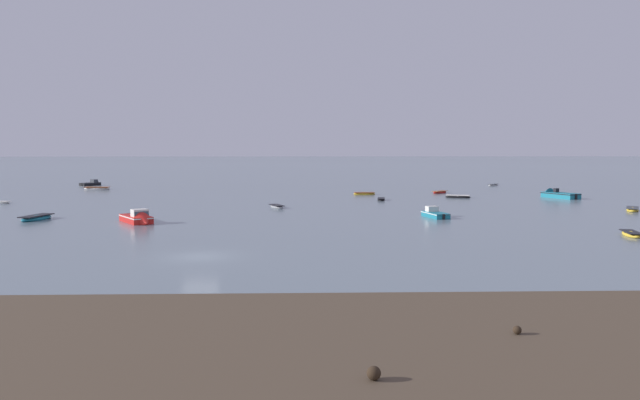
# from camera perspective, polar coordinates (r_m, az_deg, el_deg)

# --- Properties ---
(ground_plane) EXTENTS (800.00, 800.00, 0.00)m
(ground_plane) POSITION_cam_1_polar(r_m,az_deg,el_deg) (44.94, -11.05, -5.17)
(ground_plane) COLOR slate
(tidal_rock_left) EXTENTS (0.48, 0.48, 0.48)m
(tidal_rock_left) POSITION_cam_1_polar(r_m,az_deg,el_deg) (21.32, 5.00, -15.67)
(tidal_rock_left) COLOR #2D2116
(tidal_rock_left) RESTS_ON mudflat_shore
(seaweed_clump) EXTENTS (0.36, 0.36, 0.36)m
(seaweed_clump) POSITION_cam_1_polar(r_m,az_deg,el_deg) (27.24, 17.78, -11.38)
(seaweed_clump) COLOR #2D2116
(seaweed_clump) RESTS_ON mudflat_shore
(motorboat_moored_0) EXTENTS (2.65, 4.85, 1.75)m
(motorboat_moored_0) POSITION_cam_1_polar(r_m,az_deg,el_deg) (69.60, 10.38, -1.32)
(motorboat_moored_0) COLOR #197084
(motorboat_moored_0) RESTS_ON ground
(rowboat_moored_0) EXTENTS (3.11, 1.61, 0.47)m
(rowboat_moored_0) POSITION_cam_1_polar(r_m,az_deg,el_deg) (94.79, -27.51, -0.21)
(rowboat_moored_0) COLOR white
(rowboat_moored_0) RESTS_ON ground
(motorboat_moored_1) EXTENTS (4.81, 5.91, 2.19)m
(motorboat_moored_1) POSITION_cam_1_polar(r_m,az_deg,el_deg) (65.49, -16.41, -1.79)
(motorboat_moored_1) COLOR red
(motorboat_moored_1) RESTS_ON ground
(rowboat_moored_1) EXTENTS (3.97, 2.49, 0.59)m
(rowboat_moored_1) POSITION_cam_1_polar(r_m,az_deg,el_deg) (95.55, 12.64, 0.30)
(rowboat_moored_1) COLOR black
(rowboat_moored_1) RESTS_ON ground
(rowboat_moored_2) EXTENTS (1.84, 3.59, 0.54)m
(rowboat_moored_2) POSITION_cam_1_polar(r_m,az_deg,el_deg) (60.67, 26.83, -2.84)
(rowboat_moored_2) COLOR gold
(rowboat_moored_2) RESTS_ON ground
(motorboat_moored_2) EXTENTS (4.87, 6.94, 2.26)m
(motorboat_moored_2) POSITION_cam_1_polar(r_m,az_deg,el_deg) (100.20, 20.95, 0.39)
(motorboat_moored_2) COLOR #197084
(motorboat_moored_2) RESTS_ON ground
(rowboat_moored_3) EXTENTS (2.34, 3.55, 0.53)m
(rowboat_moored_3) POSITION_cam_1_polar(r_m,az_deg,el_deg) (78.51, -4.03, -0.62)
(rowboat_moored_3) COLOR gray
(rowboat_moored_3) RESTS_ON ground
(rowboat_moored_4) EXTENTS (3.61, 1.37, 0.56)m
(rowboat_moored_4) POSITION_cam_1_polar(r_m,az_deg,el_deg) (99.30, 4.12, 0.58)
(rowboat_moored_4) COLOR gold
(rowboat_moored_4) RESTS_ON ground
(rowboat_moored_5) EXTENTS (2.56, 4.73, 0.71)m
(rowboat_moored_5) POSITION_cam_1_polar(r_m,az_deg,el_deg) (72.30, -24.77, -1.53)
(rowboat_moored_5) COLOR #197084
(rowboat_moored_5) RESTS_ON ground
(rowboat_moored_6) EXTENTS (3.10, 4.09, 0.62)m
(rowboat_moored_6) POSITION_cam_1_polar(r_m,az_deg,el_deg) (83.69, 26.95, -0.79)
(rowboat_moored_6) COLOR gold
(rowboat_moored_6) RESTS_ON ground
(motorboat_moored_3) EXTENTS (3.94, 4.72, 1.76)m
(motorboat_moored_3) POSITION_cam_1_polar(r_m,az_deg,el_deg) (130.35, -20.25, 1.40)
(motorboat_moored_3) COLOR black
(motorboat_moored_3) RESTS_ON ground
(rowboat_moored_7) EXTENTS (2.88, 2.76, 0.47)m
(rowboat_moored_7) POSITION_cam_1_polar(r_m,az_deg,el_deg) (125.94, 15.73, 1.34)
(rowboat_moored_7) COLOR white
(rowboat_moored_7) RESTS_ON ground
(rowboat_moored_8) EXTENTS (1.43, 3.13, 0.48)m
(rowboat_moored_8) POSITION_cam_1_polar(r_m,az_deg,el_deg) (89.44, 5.69, 0.06)
(rowboat_moored_8) COLOR black
(rowboat_moored_8) RESTS_ON ground
(rowboat_moored_9) EXTENTS (3.24, 3.09, 0.53)m
(rowboat_moored_9) POSITION_cam_1_polar(r_m,az_deg,el_deg) (104.22, 11.02, 0.71)
(rowboat_moored_9) COLOR red
(rowboat_moored_9) RESTS_ON ground
(rowboat_moored_10) EXTENTS (4.74, 1.82, 0.74)m
(rowboat_moored_10) POSITION_cam_1_polar(r_m,az_deg,el_deg) (117.17, -19.93, 1.00)
(rowboat_moored_10) COLOR white
(rowboat_moored_10) RESTS_ON ground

